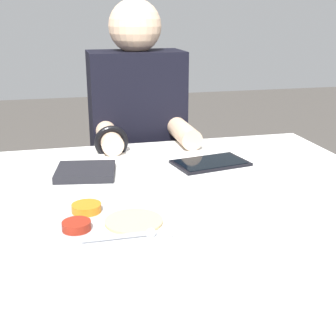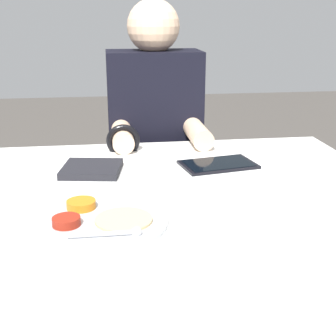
{
  "view_description": "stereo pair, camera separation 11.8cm",
  "coord_description": "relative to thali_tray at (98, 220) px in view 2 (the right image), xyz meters",
  "views": [
    {
      "loc": [
        -0.22,
        -1.04,
        1.21
      ],
      "look_at": [
        0.05,
        0.05,
        0.84
      ],
      "focal_mm": 50.0,
      "sensor_mm": 36.0,
      "label": 1
    },
    {
      "loc": [
        -0.1,
        -1.06,
        1.21
      ],
      "look_at": [
        0.05,
        0.05,
        0.84
      ],
      "focal_mm": 50.0,
      "sensor_mm": 36.0,
      "label": 2
    }
  ],
  "objects": [
    {
      "name": "tablet_device",
      "position": [
        0.35,
        0.35,
        -0.0
      ],
      "size": [
        0.24,
        0.17,
        0.01
      ],
      "color": "black",
      "rests_on": "dining_table"
    },
    {
      "name": "thali_tray",
      "position": [
        0.0,
        0.0,
        0.0
      ],
      "size": [
        0.3,
        0.3,
        0.03
      ],
      "color": "#B7BABF",
      "rests_on": "dining_table"
    },
    {
      "name": "red_notebook",
      "position": [
        -0.02,
        0.35,
        0.0
      ],
      "size": [
        0.18,
        0.17,
        0.02
      ],
      "color": "silver",
      "rests_on": "dining_table"
    },
    {
      "name": "dining_table",
      "position": [
        0.13,
        0.13,
        -0.4
      ],
      "size": [
        1.29,
        1.02,
        0.78
      ],
      "color": "silver",
      "rests_on": "ground_plane"
    },
    {
      "name": "person_diner",
      "position": [
        0.21,
        0.8,
        -0.19
      ],
      "size": [
        0.36,
        0.41,
        1.26
      ],
      "color": "black",
      "rests_on": "ground_plane"
    }
  ]
}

